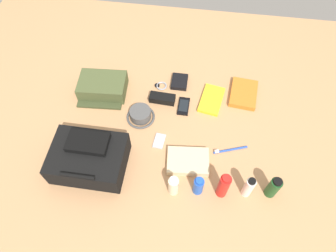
{
  "coord_description": "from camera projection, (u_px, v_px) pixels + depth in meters",
  "views": [
    {
      "loc": [
        -0.11,
        0.82,
        1.34
      ],
      "look_at": [
        0.0,
        0.0,
        0.04
      ],
      "focal_mm": 32.42,
      "sensor_mm": 36.0,
      "label": 1
    }
  ],
  "objects": [
    {
      "name": "sunglasses_case",
      "position": [
        162.0,
        98.0,
        1.66
      ],
      "size": [
        0.14,
        0.06,
        0.04
      ],
      "primitive_type": "cube",
      "rotation": [
        0.0,
        0.0,
        -0.05
      ],
      "color": "black",
      "rests_on": "ground_plane"
    },
    {
      "name": "lotion_bottle",
      "position": [
        173.0,
        186.0,
        1.35
      ],
      "size": [
        0.05,
        0.05,
        0.13
      ],
      "color": "beige",
      "rests_on": "ground_plane"
    },
    {
      "name": "media_player",
      "position": [
        159.0,
        141.0,
        1.54
      ],
      "size": [
        0.06,
        0.09,
        0.01
      ],
      "color": "#B7B7BC",
      "rests_on": "ground_plane"
    },
    {
      "name": "toothbrush",
      "position": [
        229.0,
        150.0,
        1.51
      ],
      "size": [
        0.17,
        0.07,
        0.02
      ],
      "color": "blue",
      "rests_on": "ground_plane"
    },
    {
      "name": "shampoo_bottle",
      "position": [
        273.0,
        187.0,
        1.34
      ],
      "size": [
        0.05,
        0.05,
        0.14
      ],
      "color": "#19471E",
      "rests_on": "ground_plane"
    },
    {
      "name": "cell_phone",
      "position": [
        184.0,
        106.0,
        1.65
      ],
      "size": [
        0.06,
        0.12,
        0.01
      ],
      "color": "black",
      "rests_on": "ground_plane"
    },
    {
      "name": "paperback_novel",
      "position": [
        243.0,
        94.0,
        1.69
      ],
      "size": [
        0.16,
        0.21,
        0.03
      ],
      "color": "orange",
      "rests_on": "ground_plane"
    },
    {
      "name": "sunscreen_spray",
      "position": [
        224.0,
        186.0,
        1.33
      ],
      "size": [
        0.05,
        0.05,
        0.17
      ],
      "color": "red",
      "rests_on": "ground_plane"
    },
    {
      "name": "deodorant_spray",
      "position": [
        198.0,
        186.0,
        1.35
      ],
      "size": [
        0.05,
        0.05,
        0.12
      ],
      "color": "blue",
      "rests_on": "ground_plane"
    },
    {
      "name": "travel_guidebook",
      "position": [
        212.0,
        100.0,
        1.67
      ],
      "size": [
        0.14,
        0.21,
        0.02
      ],
      "color": "yellow",
      "rests_on": "ground_plane"
    },
    {
      "name": "wallet",
      "position": [
        179.0,
        82.0,
        1.74
      ],
      "size": [
        0.09,
        0.11,
        0.02
      ],
      "primitive_type": "cube",
      "rotation": [
        0.0,
        0.0,
        -0.0
      ],
      "color": "black",
      "rests_on": "ground_plane"
    },
    {
      "name": "bucket_hat",
      "position": [
        140.0,
        115.0,
        1.6
      ],
      "size": [
        0.15,
        0.15,
        0.06
      ],
      "color": "#4C4C4C",
      "rests_on": "ground_plane"
    },
    {
      "name": "backpack",
      "position": [
        89.0,
        158.0,
        1.42
      ],
      "size": [
        0.34,
        0.26,
        0.16
      ],
      "color": "black",
      "rests_on": "ground_plane"
    },
    {
      "name": "folded_towel",
      "position": [
        188.0,
        161.0,
        1.46
      ],
      "size": [
        0.21,
        0.16,
        0.04
      ],
      "primitive_type": "cube",
      "rotation": [
        0.0,
        0.0,
        0.09
      ],
      "color": "beige",
      "rests_on": "ground_plane"
    },
    {
      "name": "toothpaste_tube",
      "position": [
        249.0,
        187.0,
        1.34
      ],
      "size": [
        0.04,
        0.04,
        0.15
      ],
      "color": "white",
      "rests_on": "ground_plane"
    },
    {
      "name": "toiletry_pouch",
      "position": [
        103.0,
        87.0,
        1.68
      ],
      "size": [
        0.27,
        0.23,
        0.09
      ],
      "color": "#47512D",
      "rests_on": "ground_plane"
    },
    {
      "name": "ground_plane",
      "position": [
        168.0,
        131.0,
        1.59
      ],
      "size": [
        2.64,
        2.02,
        0.02
      ],
      "primitive_type": "cube",
      "color": "tan",
      "rests_on": "ground"
    },
    {
      "name": "wristwatch",
      "position": [
        161.0,
        86.0,
        1.73
      ],
      "size": [
        0.07,
        0.06,
        0.01
      ],
      "color": "#99999E",
      "rests_on": "ground_plane"
    }
  ]
}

